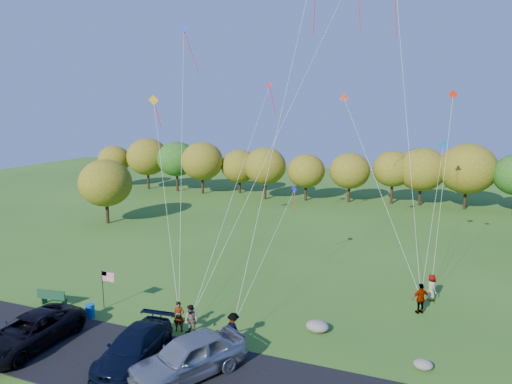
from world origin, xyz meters
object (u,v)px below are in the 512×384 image
minivan_silver (189,356)px  minivan_navy (134,347)px  flyer_a (179,317)px  trash_barrel (90,311)px  flyer_d (421,298)px  flyer_b (191,320)px  park_bench (52,297)px  flyer_c (233,328)px  minivan_dark (29,332)px  flyer_e (431,287)px

minivan_silver → minivan_navy: bearing=-150.8°
flyer_a → trash_barrel: (-5.88, -0.38, -0.47)m
minivan_navy → flyer_d: (12.97, 10.89, 0.11)m
minivan_silver → flyer_a: bearing=155.8°
flyer_b → park_bench: size_ratio=0.88×
flyer_c → trash_barrel: 9.26m
flyer_c → minivan_dark: bearing=48.0°
flyer_e → park_bench: size_ratio=0.87×
park_bench → flyer_d: bearing=10.1°
flyer_e → minivan_navy: bearing=102.7°
minivan_dark → flyer_d: flyer_d is taller
minivan_dark → flyer_b: 8.37m
minivan_navy → minivan_silver: minivan_silver is taller
flyer_c → flyer_d: flyer_d is taller
flyer_d → trash_barrel: 19.99m
flyer_b → flyer_e: 15.74m
flyer_e → trash_barrel: bearing=86.1°
flyer_a → flyer_c: flyer_a is taller
park_bench → minivan_navy: bearing=-30.8°
flyer_a → flyer_c: 3.36m
minivan_navy → trash_barrel: 6.39m
minivan_dark → minivan_silver: (9.07, 0.65, 0.15)m
flyer_b → flyer_a: bearing=-175.9°
minivan_navy → flyer_b: (1.24, 3.52, 0.02)m
minivan_silver → flyer_a: 4.53m
flyer_a → trash_barrel: size_ratio=2.15×
flyer_e → flyer_a: bearing=94.5°
flyer_d → trash_barrel: flyer_d is taller
flyer_b → flyer_d: 13.86m
flyer_a → park_bench: flyer_a is taller
park_bench → trash_barrel: size_ratio=2.40×
minivan_silver → flyer_c: size_ratio=3.37×
trash_barrel → minivan_silver: bearing=-20.9°
flyer_a → park_bench: size_ratio=0.90×
minivan_dark → flyer_c: bearing=24.8°
minivan_dark → park_bench: bearing=124.2°
flyer_a → flyer_e: bearing=20.6°
park_bench → flyer_a: bearing=-8.4°
flyer_b → trash_barrel: bearing=-166.2°
flyer_e → trash_barrel: size_ratio=2.09×
minivan_silver → flyer_c: 3.66m
park_bench → trash_barrel: park_bench is taller
flyer_c → park_bench: bearing=24.1°
flyer_b → flyer_c: flyer_b is taller
flyer_e → minivan_silver: bearing=110.0°
flyer_a → flyer_d: bearing=14.3°
flyer_a → flyer_d: flyer_d is taller
minivan_navy → minivan_silver: (3.07, -0.03, 0.19)m
flyer_a → trash_barrel: flyer_a is taller
minivan_navy → flyer_a: size_ratio=3.08×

